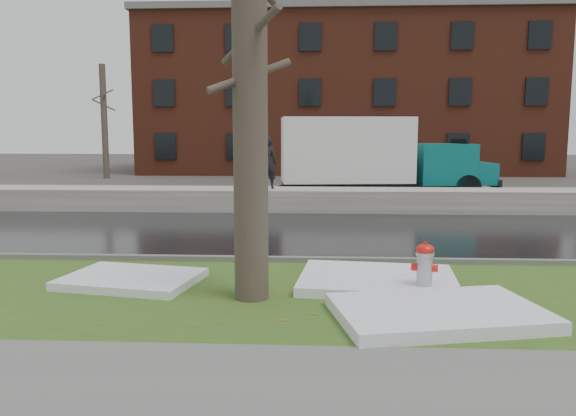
{
  "coord_description": "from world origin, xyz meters",
  "views": [
    {
      "loc": [
        0.24,
        -10.02,
        2.6
      ],
      "look_at": [
        -0.38,
        1.96,
        1.0
      ],
      "focal_mm": 35.0,
      "sensor_mm": 36.0,
      "label": 1
    }
  ],
  "objects_px": {
    "fire_hydrant": "(425,267)",
    "box_truck": "(372,156)",
    "tree": "(250,81)",
    "worker": "(267,163)"
  },
  "relations": [
    {
      "from": "box_truck",
      "to": "fire_hydrant",
      "type": "bearing_deg",
      "value": -97.64
    },
    {
      "from": "box_truck",
      "to": "tree",
      "type": "bearing_deg",
      "value": -108.63
    },
    {
      "from": "fire_hydrant",
      "to": "worker",
      "type": "xyz_separation_m",
      "value": [
        -3.38,
        9.98,
        1.12
      ]
    },
    {
      "from": "fire_hydrant",
      "to": "worker",
      "type": "distance_m",
      "value": 10.6
    },
    {
      "from": "tree",
      "to": "box_truck",
      "type": "bearing_deg",
      "value": 77.15
    },
    {
      "from": "fire_hydrant",
      "to": "tree",
      "type": "relative_size",
      "value": 0.13
    },
    {
      "from": "tree",
      "to": "box_truck",
      "type": "distance_m",
      "value": 14.33
    },
    {
      "from": "tree",
      "to": "box_truck",
      "type": "xyz_separation_m",
      "value": [
        3.16,
        13.87,
        -1.68
      ]
    },
    {
      "from": "fire_hydrant",
      "to": "box_truck",
      "type": "xyz_separation_m",
      "value": [
        0.44,
        13.58,
        1.2
      ]
    },
    {
      "from": "worker",
      "to": "box_truck",
      "type": "bearing_deg",
      "value": -134.28
    }
  ]
}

